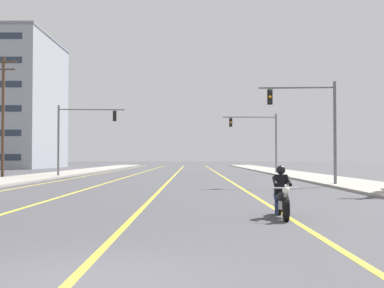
{
  "coord_description": "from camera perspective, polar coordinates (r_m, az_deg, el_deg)",
  "views": [
    {
      "loc": [
        1.49,
        -6.59,
        1.69
      ],
      "look_at": [
        1.61,
        22.91,
        2.51
      ],
      "focal_mm": 45.3,
      "sensor_mm": 36.0,
      "label": 1
    }
  ],
  "objects": [
    {
      "name": "motorcycle_with_rider",
      "position": [
        13.92,
        10.3,
        -6.11
      ],
      "size": [
        0.7,
        2.19,
        1.46
      ],
      "color": "black",
      "rests_on": "ground"
    },
    {
      "name": "lane_stripe_right",
      "position": [
        51.69,
        2.79,
        -3.46
      ],
      "size": [
        0.16,
        100.0,
        0.01
      ],
      "primitive_type": "cube",
      "color": "yellow",
      "rests_on": "ground"
    },
    {
      "name": "sidewalk_kerb_right",
      "position": [
        47.68,
        11.89,
        -3.51
      ],
      "size": [
        4.4,
        110.0,
        0.14
      ],
      "primitive_type": "cube",
      "color": "#9E998E",
      "rests_on": "ground"
    },
    {
      "name": "lane_stripe_far_left",
      "position": [
        52.51,
        -10.79,
        -3.41
      ],
      "size": [
        0.16,
        100.0,
        0.01
      ],
      "primitive_type": "cube",
      "color": "yellow",
      "rests_on": "ground"
    },
    {
      "name": "sidewalk_kerb_left",
      "position": [
        48.39,
        -15.8,
        -3.45
      ],
      "size": [
        4.4,
        110.0,
        0.14
      ],
      "primitive_type": "cube",
      "color": "#9E998E",
      "rests_on": "ground"
    },
    {
      "name": "lane_stripe_center",
      "position": [
        51.65,
        -2.06,
        -3.46
      ],
      "size": [
        0.16,
        100.0,
        0.01
      ],
      "primitive_type": "cube",
      "color": "yellow",
      "rests_on": "ground"
    },
    {
      "name": "traffic_signal_near_left",
      "position": [
        43.05,
        -13.48,
        1.73
      ],
      "size": [
        5.74,
        0.63,
        6.2
      ],
      "color": "slate",
      "rests_on": "ground"
    },
    {
      "name": "ground_plane",
      "position": [
        6.97,
        -13.05,
        -15.57
      ],
      "size": [
        400.0,
        400.0,
        0.0
      ],
      "primitive_type": "plane",
      "color": "#47474C"
    },
    {
      "name": "traffic_signal_near_right",
      "position": [
        29.63,
        13.8,
        3.08
      ],
      "size": [
        4.57,
        0.45,
        6.2
      ],
      "color": "slate",
      "rests_on": "ground"
    },
    {
      "name": "utility_pole_left_near",
      "position": [
        44.42,
        -21.58,
        3.45
      ],
      "size": [
        2.21,
        0.26,
        10.28
      ],
      "color": "#4C3828",
      "rests_on": "ground"
    },
    {
      "name": "traffic_signal_mid_right",
      "position": [
        50.33,
        7.82,
        1.21
      ],
      "size": [
        5.6,
        0.44,
        6.2
      ],
      "color": "slate",
      "rests_on": "ground"
    },
    {
      "name": "lane_stripe_left",
      "position": [
        51.93,
        -6.47,
        -3.45
      ],
      "size": [
        0.16,
        100.0,
        0.01
      ],
      "primitive_type": "cube",
      "color": "yellow",
      "rests_on": "ground"
    }
  ]
}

